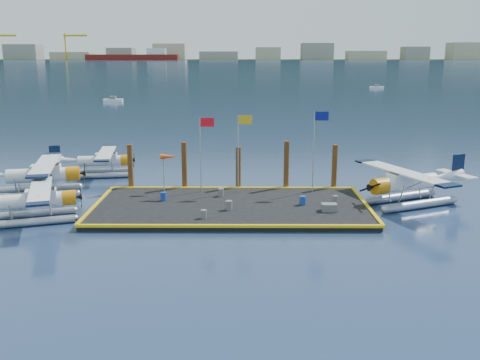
# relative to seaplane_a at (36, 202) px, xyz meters

# --- Properties ---
(ground) EXTENTS (4000.00, 4000.00, 0.00)m
(ground) POSITION_rel_seaplane_a_xyz_m (13.36, 2.78, -1.35)
(ground) COLOR navy
(ground) RESTS_ON ground
(dock) EXTENTS (20.00, 10.00, 0.40)m
(dock) POSITION_rel_seaplane_a_xyz_m (13.36, 2.78, -1.15)
(dock) COLOR black
(dock) RESTS_ON ground
(dock_bumpers) EXTENTS (20.25, 10.25, 0.18)m
(dock_bumpers) POSITION_rel_seaplane_a_xyz_m (13.36, 2.78, -0.86)
(dock_bumpers) COLOR #E0B60D
(dock_bumpers) RESTS_ON dock
(far_backdrop) EXTENTS (3050.00, 2050.00, 810.00)m
(far_backdrop) POSITION_rel_seaplane_a_xyz_m (253.27, 1740.30, 8.10)
(far_backdrop) COLOR black
(far_backdrop) RESTS_ON ground
(seaplane_a) EXTENTS (8.11, 8.67, 3.10)m
(seaplane_a) POSITION_rel_seaplane_a_xyz_m (0.00, 0.00, 0.00)
(seaplane_a) COLOR #979BA5
(seaplane_a) RESTS_ON ground
(seaplane_b) EXTENTS (9.19, 9.99, 3.54)m
(seaplane_b) POSITION_rel_seaplane_a_xyz_m (-2.14, 6.84, 0.19)
(seaplane_b) COLOR #979BA5
(seaplane_b) RESTS_ON ground
(seaplane_c) EXTENTS (7.79, 8.56, 3.03)m
(seaplane_c) POSITION_rel_seaplane_a_xyz_m (1.03, 13.99, -0.03)
(seaplane_c) COLOR #979BA5
(seaplane_c) RESTS_ON ground
(seaplane_d) EXTENTS (9.32, 9.79, 3.58)m
(seaplane_d) POSITION_rel_seaplane_a_xyz_m (26.68, 4.12, 0.21)
(seaplane_d) COLOR #979BA5
(seaplane_d) RESTS_ON ground
(drum_0) EXTENTS (0.46, 0.46, 0.65)m
(drum_0) POSITION_rel_seaplane_a_xyz_m (8.18, 3.93, -0.63)
(drum_0) COLOR navy
(drum_0) RESTS_ON dock
(drum_1) EXTENTS (0.48, 0.48, 0.68)m
(drum_1) POSITION_rel_seaplane_a_xyz_m (13.24, 1.46, -0.61)
(drum_1) COLOR #5D5E63
(drum_1) RESTS_ON dock
(drum_2) EXTENTS (0.47, 0.47, 0.66)m
(drum_2) POSITION_rel_seaplane_a_xyz_m (18.67, 2.82, -0.62)
(drum_2) COLOR navy
(drum_2) RESTS_ON dock
(drum_3) EXTENTS (0.42, 0.42, 0.59)m
(drum_3) POSITION_rel_seaplane_a_xyz_m (11.58, -0.54, -0.66)
(drum_3) COLOR #5D5E63
(drum_3) RESTS_ON dock
(drum_4) EXTENTS (0.39, 0.39, 0.56)m
(drum_4) POSITION_rel_seaplane_a_xyz_m (21.16, 3.33, -0.67)
(drum_4) COLOR #5D5E63
(drum_4) RESTS_ON dock
(drum_5) EXTENTS (0.44, 0.44, 0.62)m
(drum_5) POSITION_rel_seaplane_a_xyz_m (12.52, 5.21, -0.64)
(drum_5) COLOR #5D5E63
(drum_5) RESTS_ON dock
(crate) EXTENTS (1.08, 0.72, 0.54)m
(crate) POSITION_rel_seaplane_a_xyz_m (20.37, 1.21, -0.68)
(crate) COLOR #5D5E63
(crate) RESTS_ON dock
(flagpole_red) EXTENTS (1.14, 0.08, 6.00)m
(flagpole_red) POSITION_rel_seaplane_a_xyz_m (11.07, 6.58, 3.04)
(flagpole_red) COLOR #9C9DA5
(flagpole_red) RESTS_ON dock
(flagpole_yellow) EXTENTS (1.14, 0.08, 6.20)m
(flagpole_yellow) POSITION_rel_seaplane_a_xyz_m (14.07, 6.58, 3.16)
(flagpole_yellow) COLOR #9C9DA5
(flagpole_yellow) RESTS_ON dock
(flagpole_blue) EXTENTS (1.14, 0.08, 6.50)m
(flagpole_blue) POSITION_rel_seaplane_a_xyz_m (20.06, 6.58, 3.33)
(flagpole_blue) COLOR #9C9DA5
(flagpole_blue) RESTS_ON dock
(windsock) EXTENTS (1.40, 0.44, 3.12)m
(windsock) POSITION_rel_seaplane_a_xyz_m (8.34, 6.58, 1.88)
(windsock) COLOR #9C9DA5
(windsock) RESTS_ON dock
(piling_0) EXTENTS (0.44, 0.44, 4.00)m
(piling_0) POSITION_rel_seaplane_a_xyz_m (4.86, 8.18, 0.65)
(piling_0) COLOR #4B2F15
(piling_0) RESTS_ON ground
(piling_1) EXTENTS (0.44, 0.44, 4.20)m
(piling_1) POSITION_rel_seaplane_a_xyz_m (9.36, 8.18, 0.75)
(piling_1) COLOR #4B2F15
(piling_1) RESTS_ON ground
(piling_2) EXTENTS (0.44, 0.44, 3.80)m
(piling_2) POSITION_rel_seaplane_a_xyz_m (13.86, 8.18, 0.55)
(piling_2) COLOR #4B2F15
(piling_2) RESTS_ON ground
(piling_3) EXTENTS (0.44, 0.44, 4.30)m
(piling_3) POSITION_rel_seaplane_a_xyz_m (17.86, 8.18, 0.80)
(piling_3) COLOR #4B2F15
(piling_3) RESTS_ON ground
(piling_4) EXTENTS (0.44, 0.44, 4.00)m
(piling_4) POSITION_rel_seaplane_a_xyz_m (21.86, 8.18, 0.65)
(piling_4) COLOR #4B2F15
(piling_4) RESTS_ON ground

